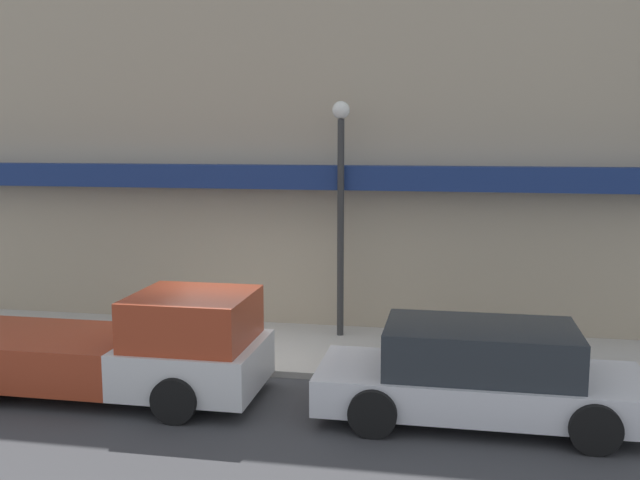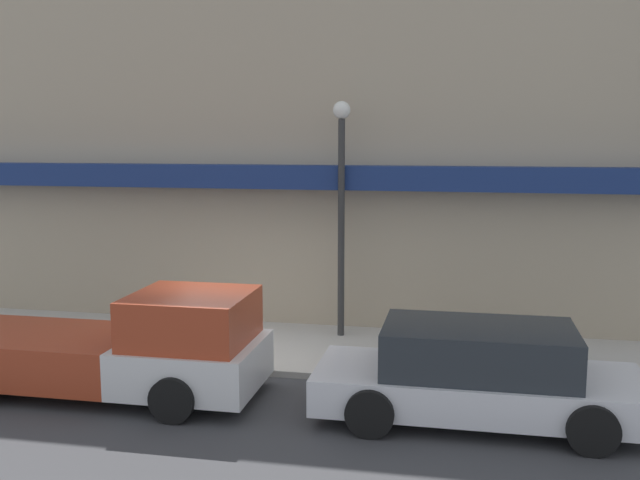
{
  "view_description": "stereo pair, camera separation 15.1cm",
  "coord_description": "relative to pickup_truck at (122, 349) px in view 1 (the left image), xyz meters",
  "views": [
    {
      "loc": [
        3.83,
        -11.92,
        4.27
      ],
      "look_at": [
        1.36,
        1.31,
        2.32
      ],
      "focal_mm": 40.0,
      "sensor_mm": 36.0,
      "label": 1
    },
    {
      "loc": [
        3.98,
        -11.89,
        4.27
      ],
      "look_at": [
        1.36,
        1.31,
        2.32
      ],
      "focal_mm": 40.0,
      "sensor_mm": 36.0,
      "label": 2
    }
  ],
  "objects": [
    {
      "name": "pickup_truck",
      "position": [
        0.0,
        0.0,
        0.0
      ],
      "size": [
        5.53,
        2.19,
        1.77
      ],
      "rotation": [
        0.0,
        0.0,
        0.02
      ],
      "color": "silver",
      "rests_on": "ground"
    },
    {
      "name": "building",
      "position": [
        1.52,
        6.05,
        4.17
      ],
      "size": [
        19.8,
        3.8,
        9.92
      ],
      "color": "tan",
      "rests_on": "ground"
    },
    {
      "name": "sidewalk",
      "position": [
        1.51,
        2.93,
        -0.72
      ],
      "size": [
        36.0,
        3.28,
        0.12
      ],
      "color": "#B7B2A8",
      "rests_on": "ground"
    },
    {
      "name": "parked_car",
      "position": [
        5.81,
        0.0,
        -0.06
      ],
      "size": [
        4.88,
        2.08,
        1.47
      ],
      "rotation": [
        0.0,
        0.0,
        0.01
      ],
      "color": "silver",
      "rests_on": "ground"
    },
    {
      "name": "ground_plane",
      "position": [
        1.51,
        1.29,
        -0.78
      ],
      "size": [
        80.0,
        80.0,
        0.0
      ],
      "primitive_type": "plane",
      "color": "#38383A"
    },
    {
      "name": "fire_hydrant",
      "position": [
        0.19,
        1.99,
        -0.28
      ],
      "size": [
        0.21,
        0.21,
        0.76
      ],
      "color": "red",
      "rests_on": "sidewalk"
    },
    {
      "name": "street_lamp",
      "position": [
        3.07,
        3.83,
        2.44
      ],
      "size": [
        0.36,
        0.36,
        4.87
      ],
      "color": "#2D2D2D",
      "rests_on": "sidewalk"
    }
  ]
}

